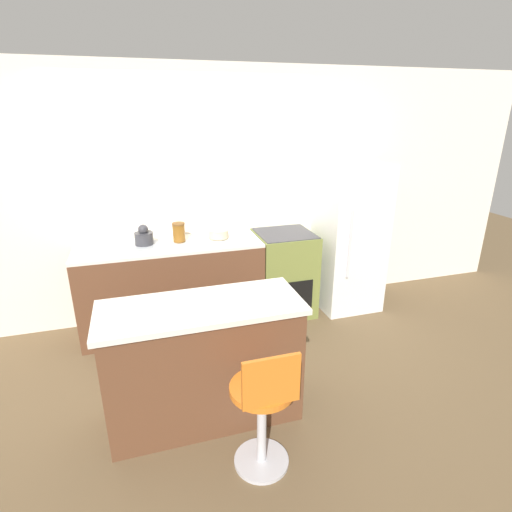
# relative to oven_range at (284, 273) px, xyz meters

# --- Properties ---
(ground_plane) EXTENTS (14.00, 14.00, 0.00)m
(ground_plane) POSITION_rel_oven_range_xyz_m (-0.95, -0.31, -0.46)
(ground_plane) COLOR brown
(wall_back) EXTENTS (8.00, 0.06, 2.60)m
(wall_back) POSITION_rel_oven_range_xyz_m (-0.95, 0.33, 0.84)
(wall_back) COLOR silver
(wall_back) RESTS_ON ground_plane
(back_counter) EXTENTS (1.80, 0.59, 0.93)m
(back_counter) POSITION_rel_oven_range_xyz_m (-1.22, 0.00, -0.00)
(back_counter) COLOR brown
(back_counter) RESTS_ON ground_plane
(kitchen_island) EXTENTS (1.40, 0.57, 0.92)m
(kitchen_island) POSITION_rel_oven_range_xyz_m (-1.13, -1.38, -0.00)
(kitchen_island) COLOR brown
(kitchen_island) RESTS_ON ground_plane
(oven_range) EXTENTS (0.61, 0.60, 0.93)m
(oven_range) POSITION_rel_oven_range_xyz_m (0.00, 0.00, 0.00)
(oven_range) COLOR olive
(oven_range) RESTS_ON ground_plane
(refrigerator) EXTENTS (0.65, 0.67, 1.65)m
(refrigerator) POSITION_rel_oven_range_xyz_m (0.75, -0.03, 0.36)
(refrigerator) COLOR silver
(refrigerator) RESTS_ON ground_plane
(stool_chair) EXTENTS (0.40, 0.40, 0.91)m
(stool_chair) POSITION_rel_oven_range_xyz_m (-0.87, -1.95, -0.02)
(stool_chair) COLOR #B7B7BC
(stool_chair) RESTS_ON ground_plane
(kettle) EXTENTS (0.18, 0.18, 0.20)m
(kettle) POSITION_rel_oven_range_xyz_m (-1.45, 0.05, 0.54)
(kettle) COLOR #333338
(kettle) RESTS_ON back_counter
(mixing_bowl) EXTENTS (0.20, 0.20, 0.08)m
(mixing_bowl) POSITION_rel_oven_range_xyz_m (-0.71, 0.05, 0.51)
(mixing_bowl) COLOR #C1B28E
(mixing_bowl) RESTS_ON back_counter
(canister_jar) EXTENTS (0.13, 0.13, 0.19)m
(canister_jar) POSITION_rel_oven_range_xyz_m (-1.11, 0.05, 0.56)
(canister_jar) COLOR brown
(canister_jar) RESTS_ON back_counter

